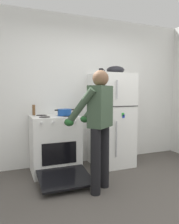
{
  "coord_description": "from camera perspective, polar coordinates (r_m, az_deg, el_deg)",
  "views": [
    {
      "loc": [
        -1.35,
        -1.89,
        1.31
      ],
      "look_at": [
        -0.07,
        1.32,
        1.0
      ],
      "focal_mm": 34.6,
      "sensor_mm": 36.0,
      "label": 1
    }
  ],
  "objects": [
    {
      "name": "person_cook",
      "position": [
        2.84,
        2.27,
        -2.09
      ],
      "size": [
        0.65,
        0.69,
        1.6
      ],
      "color": "black",
      "rests_on": "ground"
    },
    {
      "name": "red_pot",
      "position": [
        3.55,
        -6.6,
        -0.05
      ],
      "size": [
        0.32,
        0.22,
        0.11
      ],
      "color": "#19479E",
      "rests_on": "stove_range"
    },
    {
      "name": "stove_range",
      "position": [
        3.63,
        -9.12,
        -8.54
      ],
      "size": [
        0.76,
        1.23,
        0.94
      ],
      "color": "white",
      "rests_on": "ground"
    },
    {
      "name": "refrigerator",
      "position": [
        3.93,
        5.7,
        -2.05
      ],
      "size": [
        0.68,
        0.72,
        1.64
      ],
      "color": "white",
      "rests_on": "ground"
    },
    {
      "name": "ground",
      "position": [
        2.67,
        13.14,
        -24.42
      ],
      "size": [
        8.0,
        8.0,
        0.0
      ],
      "primitive_type": "plane",
      "color": "#4C4742"
    },
    {
      "name": "kitchen_wall_back",
      "position": [
        4.07,
        -2.4,
        5.67
      ],
      "size": [
        6.0,
        0.1,
        2.7
      ],
      "primitive_type": "cube",
      "color": "white",
      "rests_on": "ground"
    },
    {
      "name": "coffee_mug",
      "position": [
        3.89,
        3.1,
        10.73
      ],
      "size": [
        0.11,
        0.08,
        0.1
      ],
      "color": "black",
      "rests_on": "refrigerator"
    },
    {
      "name": "mixing_bowl",
      "position": [
        3.96,
        6.86,
        10.94
      ],
      "size": [
        0.32,
        0.32,
        0.14
      ],
      "primitive_type": "ellipsoid",
      "color": "black",
      "rests_on": "refrigerator"
    },
    {
      "name": "pepper_mill",
      "position": [
        3.7,
        -14.52,
        0.52
      ],
      "size": [
        0.05,
        0.05,
        0.17
      ],
      "primitive_type": "cylinder",
      "color": "brown",
      "rests_on": "stove_range"
    }
  ]
}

